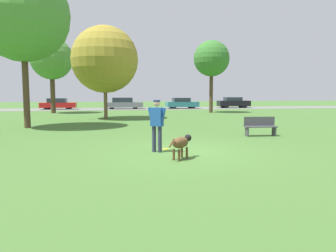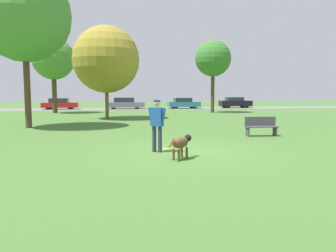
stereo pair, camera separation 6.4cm
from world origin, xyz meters
name	(u,v)px [view 2 (the right image)]	position (x,y,z in m)	size (l,w,h in m)	color
ground_plane	(182,152)	(0.00, 0.00, 0.00)	(120.00, 120.00, 0.00)	#426B2D
far_road_strip	(130,109)	(0.00, 28.52, 0.01)	(120.00, 6.00, 0.01)	slate
person	(157,121)	(-0.80, 0.15, 0.99)	(0.57, 0.46, 1.68)	#2D334C
dog	(181,143)	(-0.27, -1.06, 0.47)	(0.87, 0.88, 0.67)	brown
frisbee	(166,149)	(-0.44, 0.61, 0.01)	(0.22, 0.22, 0.02)	yellow
tree_far_left	(53,59)	(-7.33, 21.70, 4.98)	(3.85, 3.85, 6.94)	#4C3826
tree_far_right	(213,59)	(7.37, 19.89, 5.07)	(3.38, 3.38, 6.80)	#4C3826
tree_near_left	(24,16)	(-6.64, 8.57, 5.93)	(4.86, 4.86, 8.38)	#4C3826
tree_mid_center	(106,60)	(-2.49, 14.09, 4.26)	(4.79, 4.79, 6.66)	brown
parked_car_red	(60,104)	(-7.91, 28.84, 0.62)	(3.96, 1.76, 1.26)	red
parked_car_grey	(125,103)	(-0.55, 28.39, 0.64)	(4.51, 1.95, 1.32)	slate
parked_car_teal	(183,103)	(6.41, 28.21, 0.63)	(3.84, 1.76, 1.28)	teal
parked_car_black	(235,103)	(13.12, 28.64, 0.67)	(3.98, 1.84, 1.33)	black
park_bench	(261,126)	(4.26, 3.24, 0.45)	(1.43, 0.51, 0.84)	#47474C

